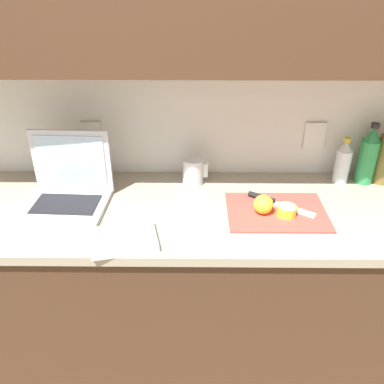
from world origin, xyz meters
The scene contains 12 objects.
ground_plane centered at (0.00, 0.00, 0.00)m, with size 12.00×12.00×0.00m, color #847056.
wall_back centered at (0.00, 0.23, 1.56)m, with size 5.20×0.38×2.60m.
counter_unit centered at (-0.02, 0.00, 0.47)m, with size 2.39×0.61×0.92m.
laptop centered at (-0.29, 0.04, 0.99)m, with size 0.32×0.27×0.27m.
cutting_board centered at (0.51, -0.03, 0.93)m, with size 0.37×0.27×0.01m, color #D1473D.
knife centered at (0.49, 0.04, 0.94)m, with size 0.25×0.17×0.02m.
lemon_half_cut centered at (0.54, -0.05, 0.95)m, with size 0.07×0.07×0.04m.
lemon_whole_beside centered at (0.45, -0.04, 0.97)m, with size 0.07×0.07×0.07m.
bottle_green_soda centered at (0.82, 0.23, 1.01)m, with size 0.06×0.06×0.20m.
bottle_oil_tall centered at (0.92, 0.23, 1.05)m, with size 0.08×0.08×0.26m.
measuring_cup centered at (0.19, 0.21, 0.98)m, with size 0.11×0.09×0.11m.
dish_towel centered at (-0.04, -0.22, 0.94)m, with size 0.22×0.16×0.02m, color white.
Camera 1 is at (0.20, -1.33, 1.76)m, focal length 38.00 mm.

